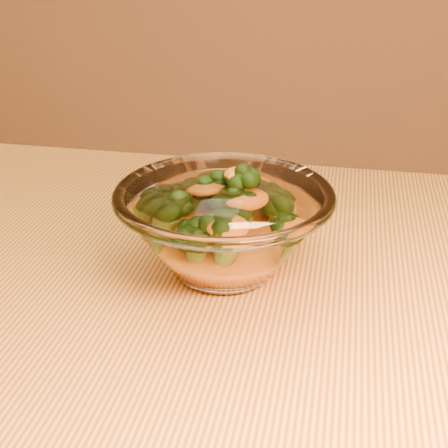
{
  "coord_description": "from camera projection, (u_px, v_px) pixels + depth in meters",
  "views": [
    {
      "loc": [
        0.05,
        -0.37,
        1.04
      ],
      "look_at": [
        -0.05,
        0.11,
        0.8
      ],
      "focal_mm": 50.0,
      "sensor_mm": 36.0,
      "label": 1
    }
  ],
  "objects": [
    {
      "name": "glass_bowl",
      "position": [
        224.0,
        228.0,
        0.55
      ],
      "size": [
        0.19,
        0.19,
        0.09
      ],
      "color": "white",
      "rests_on": "table"
    },
    {
      "name": "cheese_sauce",
      "position": [
        224.0,
        246.0,
        0.56
      ],
      "size": [
        0.11,
        0.11,
        0.03
      ],
      "primitive_type": "ellipsoid",
      "color": "orange",
      "rests_on": "glass_bowl"
    },
    {
      "name": "broccoli_heap",
      "position": [
        221.0,
        213.0,
        0.55
      ],
      "size": [
        0.14,
        0.12,
        0.07
      ],
      "color": "black",
      "rests_on": "cheese_sauce"
    }
  ]
}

